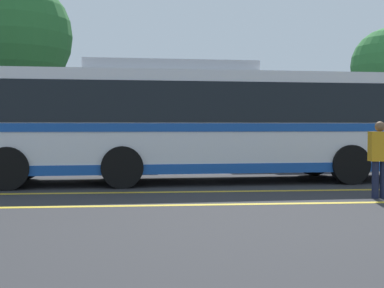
# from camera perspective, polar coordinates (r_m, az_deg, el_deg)

# --- Properties ---
(ground_plane) EXTENTS (220.00, 220.00, 0.00)m
(ground_plane) POSITION_cam_1_polar(r_m,az_deg,el_deg) (14.46, 4.53, -3.92)
(ground_plane) COLOR #2D2D30
(lane_strip_0) EXTENTS (32.42, 0.20, 0.01)m
(lane_strip_0) POSITION_cam_1_polar(r_m,az_deg,el_deg) (12.00, 1.00, -5.10)
(lane_strip_0) COLOR gold
(lane_strip_0) RESTS_ON ground_plane
(lane_strip_1) EXTENTS (32.42, 0.20, 0.01)m
(lane_strip_1) POSITION_cam_1_polar(r_m,az_deg,el_deg) (10.06, 2.27, -6.48)
(lane_strip_1) COLOR gold
(lane_strip_1) RESTS_ON ground_plane
(curb_strip) EXTENTS (40.42, 0.36, 0.15)m
(curb_strip) POSITION_cam_1_polar(r_m,az_deg,el_deg) (19.14, -1.42, -2.25)
(curb_strip) COLOR #99999E
(curb_strip) RESTS_ON ground_plane
(transit_bus) EXTENTS (12.85, 3.32, 3.10)m
(transit_bus) POSITION_cam_1_polar(r_m,az_deg,el_deg) (14.10, -0.05, 2.52)
(transit_bus) COLOR silver
(transit_bus) RESTS_ON ground_plane
(parked_car_2) EXTENTS (4.15, 1.97, 1.41)m
(parked_car_2) POSITION_cam_1_polar(r_m,az_deg,el_deg) (18.04, -6.14, -0.51)
(parked_car_2) COLOR #4C3823
(parked_car_2) RESTS_ON ground_plane
(parked_car_3) EXTENTS (4.69, 2.22, 1.54)m
(parked_car_3) POSITION_cam_1_polar(r_m,az_deg,el_deg) (18.66, 10.69, -0.25)
(parked_car_3) COLOR navy
(parked_car_3) RESTS_ON ground_plane
(pedestrian_0) EXTENTS (0.42, 0.22, 1.57)m
(pedestrian_0) POSITION_cam_1_polar(r_m,az_deg,el_deg) (11.49, 19.38, -1.12)
(pedestrian_0) COLOR #191E38
(pedestrian_0) RESTS_ON ground_plane
(tree_1) EXTENTS (4.71, 4.71, 7.45)m
(tree_1) POSITION_cam_1_polar(r_m,az_deg,el_deg) (23.09, -18.53, 10.83)
(tree_1) COLOR #513823
(tree_1) RESTS_ON ground_plane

